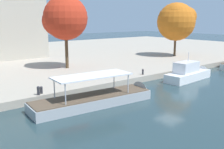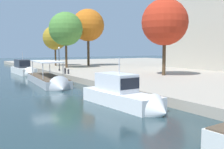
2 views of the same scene
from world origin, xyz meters
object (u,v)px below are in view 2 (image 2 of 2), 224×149
object	(u,v)px
tour_boat_1	(49,82)
tree_2	(166,22)
lamp_post	(59,57)
tree_4	(56,38)
mooring_bollard_1	(68,71)
mooring_bollard_2	(65,71)
tree_0	(67,28)
mooring_bollard_0	(124,81)
motor_yacht_0	(24,70)
tree_3	(88,25)
motor_yacht_2	(124,98)

from	to	relation	value
tour_boat_1	tree_2	bearing A→B (deg)	78.32
lamp_post	tree_4	distance (m)	14.75
mooring_bollard_1	lamp_post	xyz separation A→B (m)	(-6.21, 0.93, 1.84)
mooring_bollard_2	mooring_bollard_1	bearing A→B (deg)	36.52
mooring_bollard_2	tree_0	distance (m)	15.11
mooring_bollard_0	mooring_bollard_2	xyz separation A→B (m)	(-14.61, -0.51, 0.07)
mooring_bollard_1	tree_2	xyz separation A→B (m)	(8.59, 10.86, 6.92)
motor_yacht_0	mooring_bollard_2	xyz separation A→B (m)	(10.74, 3.38, 0.49)
tree_0	tour_boat_1	bearing A→B (deg)	-29.36
tour_boat_1	tree_2	world-z (taller)	tree_2
motor_yacht_0	mooring_bollard_1	world-z (taller)	motor_yacht_0
tree_3	motor_yacht_0	bearing A→B (deg)	-72.99
mooring_bollard_1	mooring_bollard_2	bearing A→B (deg)	-143.48
mooring_bollard_1	tree_0	xyz separation A→B (m)	(-12.57, 5.08, 7.29)
tour_boat_1	motor_yacht_2	world-z (taller)	motor_yacht_2
mooring_bollard_1	tree_2	size ratio (longest dim) A/B	0.07
tour_boat_1	mooring_bollard_1	world-z (taller)	tour_boat_1
motor_yacht_2	tree_3	size ratio (longest dim) A/B	0.72
tree_0	tree_3	distance (m)	6.81
tree_3	mooring_bollard_0	bearing A→B (deg)	-20.00
motor_yacht_2	tree_2	distance (m)	19.40
tour_boat_1	tree_3	xyz separation A→B (m)	(-19.81, 15.36, 9.13)
mooring_bollard_0	tree_3	distance (m)	32.84
lamp_post	tree_0	xyz separation A→B (m)	(-6.36, 4.15, 5.45)
motor_yacht_2	tree_4	distance (m)	40.64
motor_yacht_0	tree_0	xyz separation A→B (m)	(-1.39, 8.79, 7.69)
tree_0	tree_2	bearing A→B (deg)	15.26
motor_yacht_0	tour_boat_1	distance (m)	15.32
tree_2	lamp_post	bearing A→B (deg)	-146.15
motor_yacht_0	mooring_bollard_1	xyz separation A→B (m)	(11.18, 3.70, 0.40)
mooring_bollard_2	lamp_post	world-z (taller)	lamp_post
tree_0	mooring_bollard_0	bearing A→B (deg)	-10.38
mooring_bollard_2	motor_yacht_0	bearing A→B (deg)	-162.53
mooring_bollard_0	lamp_post	bearing A→B (deg)	177.91
mooring_bollard_1	motor_yacht_2	bearing A→B (deg)	-9.93
mooring_bollard_0	tree_2	xyz separation A→B (m)	(-5.58, 10.67, 6.91)
tour_boat_1	tree_2	distance (m)	17.61
tour_boat_1	tree_0	distance (m)	20.80
mooring_bollard_2	lamp_post	bearing A→B (deg)	167.77
mooring_bollard_2	tree_3	world-z (taller)	tree_3
tour_boat_1	tree_0	size ratio (longest dim) A/B	1.22
tree_4	tour_boat_1	bearing A→B (deg)	-21.89
motor_yacht_0	tree_4	world-z (taller)	tree_4
mooring_bollard_1	tree_2	world-z (taller)	tree_2
tour_boat_1	mooring_bollard_2	bearing A→B (deg)	143.61
tree_0	lamp_post	bearing A→B (deg)	-33.16
tree_3	tree_4	size ratio (longest dim) A/B	1.40
lamp_post	tree_3	size ratio (longest dim) A/B	0.33
tree_2	tree_0	bearing A→B (deg)	-164.74
motor_yacht_2	mooring_bollard_2	distance (m)	20.13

